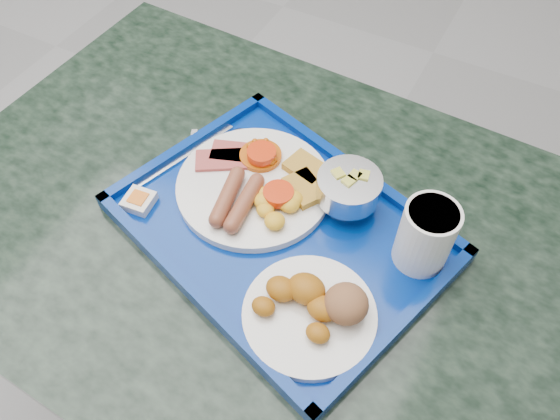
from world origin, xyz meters
The scene contains 10 objects.
floor centered at (0.00, 0.00, 0.00)m, with size 6.00×6.00×0.00m, color gray.
table centered at (0.75, -0.11, 0.50)m, with size 1.11×0.77×0.68m.
tray centered at (0.76, -0.12, 0.69)m, with size 0.53×0.45×0.03m.
main_plate centered at (0.70, -0.07, 0.70)m, with size 0.23×0.23×0.04m.
bread_plate centered at (0.86, -0.22, 0.71)m, with size 0.17×0.17×0.06m.
fruit_bowl centered at (0.83, -0.04, 0.73)m, with size 0.09×0.09×0.06m.
juice_cup centered at (0.95, -0.07, 0.75)m, with size 0.07×0.07×0.10m.
spoon centered at (0.60, -0.02, 0.70)m, with size 0.10×0.16×0.01m.
knife centered at (0.56, -0.07, 0.69)m, with size 0.01×0.19×0.00m, color silver.
jam_packet centered at (0.56, -0.18, 0.70)m, with size 0.05×0.05×0.02m.
Camera 1 is at (0.97, -0.52, 1.33)m, focal length 35.00 mm.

